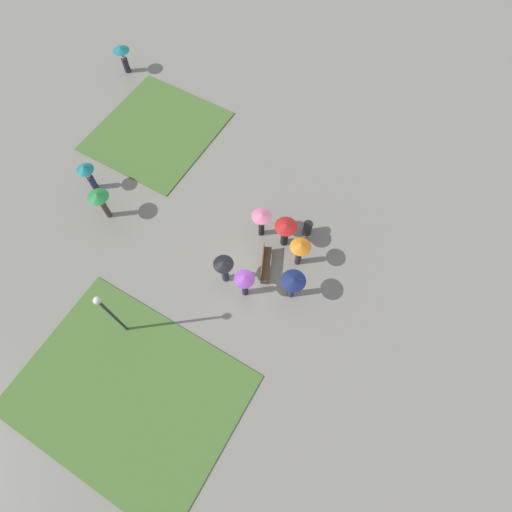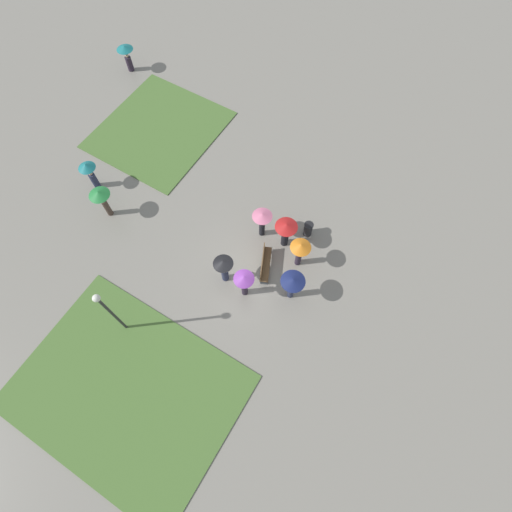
{
  "view_description": "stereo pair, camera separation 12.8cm",
  "coord_description": "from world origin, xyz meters",
  "px_view_note": "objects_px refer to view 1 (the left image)",
  "views": [
    {
      "loc": [
        -6.42,
        -4.56,
        18.45
      ],
      "look_at": [
        0.99,
        -0.24,
        0.99
      ],
      "focal_mm": 28.0,
      "sensor_mm": 36.0,
      "label": 1
    },
    {
      "loc": [
        -6.35,
        -4.67,
        18.45
      ],
      "look_at": [
        0.99,
        -0.24,
        0.99
      ],
      "focal_mm": 28.0,
      "sensor_mm": 36.0,
      "label": 2
    }
  ],
  "objects_px": {
    "park_bench": "(264,264)",
    "crowd_person_black": "(224,267)",
    "crowd_person_purple": "(245,281)",
    "crowd_person_pink": "(262,220)",
    "lone_walker_far_path": "(87,173)",
    "crowd_person_orange": "(300,249)",
    "crowd_person_navy": "(293,283)",
    "crowd_person_red": "(286,230)",
    "lone_walker_mid_plaza": "(100,199)",
    "lamp_post": "(109,311)",
    "lone_walker_near_lawn": "(123,55)",
    "trash_bin": "(307,228)"
  },
  "relations": [
    {
      "from": "crowd_person_navy",
      "to": "crowd_person_purple",
      "type": "xyz_separation_m",
      "value": [
        -1.03,
        1.97,
        -0.06
      ]
    },
    {
      "from": "crowd_person_pink",
      "to": "crowd_person_purple",
      "type": "distance_m",
      "value": 3.45
    },
    {
      "from": "crowd_person_orange",
      "to": "crowd_person_red",
      "type": "xyz_separation_m",
      "value": [
        0.65,
        1.14,
        -0.11
      ]
    },
    {
      "from": "crowd_person_black",
      "to": "crowd_person_pink",
      "type": "xyz_separation_m",
      "value": [
        3.15,
        -0.24,
        0.0
      ]
    },
    {
      "from": "crowd_person_orange",
      "to": "crowd_person_pink",
      "type": "height_order",
      "value": "crowd_person_orange"
    },
    {
      "from": "lamp_post",
      "to": "crowd_person_navy",
      "type": "relative_size",
      "value": 2.12
    },
    {
      "from": "lamp_post",
      "to": "crowd_person_orange",
      "type": "xyz_separation_m",
      "value": [
        7.17,
        -5.31,
        -1.22
      ]
    },
    {
      "from": "lamp_post",
      "to": "trash_bin",
      "type": "height_order",
      "value": "lamp_post"
    },
    {
      "from": "park_bench",
      "to": "trash_bin",
      "type": "bearing_deg",
      "value": -42.34
    },
    {
      "from": "crowd_person_pink",
      "to": "lone_walker_far_path",
      "type": "height_order",
      "value": "crowd_person_pink"
    },
    {
      "from": "crowd_person_black",
      "to": "crowd_person_purple",
      "type": "bearing_deg",
      "value": -13.67
    },
    {
      "from": "crowd_person_navy",
      "to": "crowd_person_orange",
      "type": "height_order",
      "value": "crowd_person_orange"
    },
    {
      "from": "crowd_person_pink",
      "to": "lone_walker_far_path",
      "type": "relative_size",
      "value": 1.02
    },
    {
      "from": "crowd_person_red",
      "to": "lone_walker_far_path",
      "type": "bearing_deg",
      "value": -150.36
    },
    {
      "from": "park_bench",
      "to": "crowd_person_navy",
      "type": "distance_m",
      "value": 2.18
    },
    {
      "from": "crowd_person_navy",
      "to": "crowd_person_red",
      "type": "relative_size",
      "value": 1.03
    },
    {
      "from": "park_bench",
      "to": "crowd_person_black",
      "type": "height_order",
      "value": "crowd_person_black"
    },
    {
      "from": "crowd_person_navy",
      "to": "lamp_post",
      "type": "bearing_deg",
      "value": 56.08
    },
    {
      "from": "trash_bin",
      "to": "crowd_person_red",
      "type": "xyz_separation_m",
      "value": [
        -1.13,
        0.76,
        0.9
      ]
    },
    {
      "from": "crowd_person_orange",
      "to": "lone_walker_mid_plaza",
      "type": "height_order",
      "value": "lone_walker_mid_plaza"
    },
    {
      "from": "lone_walker_mid_plaza",
      "to": "lone_walker_near_lawn",
      "type": "relative_size",
      "value": 1.14
    },
    {
      "from": "trash_bin",
      "to": "lone_walker_mid_plaza",
      "type": "height_order",
      "value": "lone_walker_mid_plaza"
    },
    {
      "from": "lone_walker_mid_plaza",
      "to": "crowd_person_orange",
      "type": "bearing_deg",
      "value": -80.29
    },
    {
      "from": "crowd_person_black",
      "to": "lone_walker_near_lawn",
      "type": "relative_size",
      "value": 1.12
    },
    {
      "from": "crowd_person_pink",
      "to": "crowd_person_orange",
      "type": "bearing_deg",
      "value": -147.66
    },
    {
      "from": "crowd_person_red",
      "to": "lone_walker_mid_plaza",
      "type": "bearing_deg",
      "value": -141.95
    },
    {
      "from": "park_bench",
      "to": "trash_bin",
      "type": "distance_m",
      "value": 3.03
    },
    {
      "from": "lone_walker_far_path",
      "to": "crowd_person_purple",
      "type": "bearing_deg",
      "value": -139.61
    },
    {
      "from": "crowd_person_orange",
      "to": "lone_walker_mid_plaza",
      "type": "bearing_deg",
      "value": -120.31
    },
    {
      "from": "trash_bin",
      "to": "crowd_person_pink",
      "type": "relative_size",
      "value": 0.48
    },
    {
      "from": "crowd_person_red",
      "to": "crowd_person_pink",
      "type": "bearing_deg",
      "value": -157.36
    },
    {
      "from": "lone_walker_near_lawn",
      "to": "crowd_person_navy",
      "type": "bearing_deg",
      "value": 155.17
    },
    {
      "from": "crowd_person_navy",
      "to": "lone_walker_near_lawn",
      "type": "bearing_deg",
      "value": -13.75
    },
    {
      "from": "lamp_post",
      "to": "crowd_person_black",
      "type": "height_order",
      "value": "lamp_post"
    },
    {
      "from": "park_bench",
      "to": "crowd_person_orange",
      "type": "relative_size",
      "value": 0.98
    },
    {
      "from": "park_bench",
      "to": "crowd_person_pink",
      "type": "distance_m",
      "value": 2.19
    },
    {
      "from": "crowd_person_black",
      "to": "crowd_person_purple",
      "type": "relative_size",
      "value": 1.01
    },
    {
      "from": "crowd_person_navy",
      "to": "lone_walker_mid_plaza",
      "type": "relative_size",
      "value": 0.98
    },
    {
      "from": "lone_walker_far_path",
      "to": "lone_walker_near_lawn",
      "type": "xyz_separation_m",
      "value": [
        8.41,
        4.37,
        -0.08
      ]
    },
    {
      "from": "crowd_person_orange",
      "to": "lone_walker_near_lawn",
      "type": "xyz_separation_m",
      "value": [
        6.81,
        16.32,
        -0.26
      ]
    },
    {
      "from": "crowd_person_red",
      "to": "crowd_person_purple",
      "type": "relative_size",
      "value": 0.97
    },
    {
      "from": "lamp_post",
      "to": "crowd_person_pink",
      "type": "distance_m",
      "value": 8.33
    },
    {
      "from": "park_bench",
      "to": "lone_walker_far_path",
      "type": "distance_m",
      "value": 10.69
    },
    {
      "from": "crowd_person_black",
      "to": "lamp_post",
      "type": "bearing_deg",
      "value": -126.37
    },
    {
      "from": "lamp_post",
      "to": "lone_walker_near_lawn",
      "type": "distance_m",
      "value": 17.85
    },
    {
      "from": "crowd_person_orange",
      "to": "trash_bin",
      "type": "bearing_deg",
      "value": 147.04
    },
    {
      "from": "park_bench",
      "to": "lamp_post",
      "type": "bearing_deg",
      "value": 122.06
    },
    {
      "from": "crowd_person_orange",
      "to": "lone_walker_mid_plaza",
      "type": "distance_m",
      "value": 10.45
    },
    {
      "from": "trash_bin",
      "to": "crowd_person_orange",
      "type": "xyz_separation_m",
      "value": [
        -1.77,
        -0.38,
        1.01
      ]
    },
    {
      "from": "lamp_post",
      "to": "crowd_person_orange",
      "type": "distance_m",
      "value": 9.0
    }
  ]
}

